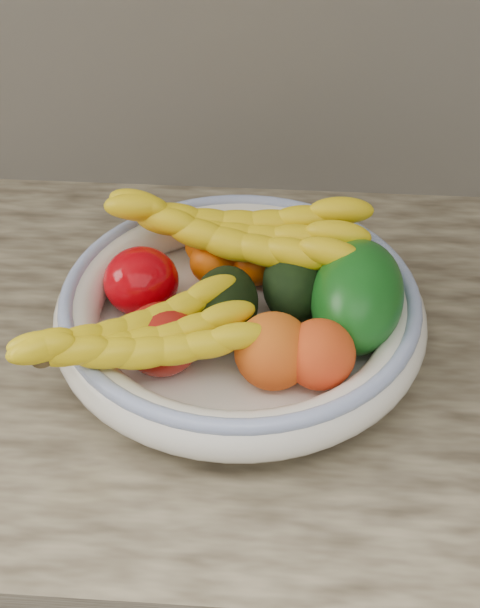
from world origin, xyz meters
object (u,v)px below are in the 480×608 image
fruit_bowl (240,312)px  green_mango (357,297)px  banana_bunch_back (235,238)px  banana_bunch_front (138,344)px

fruit_bowl → green_mango: (0.12, 0.00, 0.03)m
green_mango → banana_bunch_back: bearing=153.5°
fruit_bowl → green_mango: size_ratio=2.69×
banana_bunch_front → fruit_bowl: bearing=19.2°
green_mango → banana_bunch_front: 0.23m
banana_bunch_back → green_mango: bearing=-21.7°
fruit_bowl → banana_bunch_front: banana_bunch_front is taller
banana_bunch_front → banana_bunch_back: bearing=38.9°
green_mango → banana_bunch_front: size_ratio=0.57×
banana_bunch_back → fruit_bowl: bearing=-73.0°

